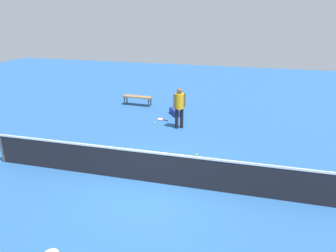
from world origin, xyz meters
name	(u,v)px	position (x,y,z in m)	size (l,w,h in m)	color
ground_plane	(152,182)	(0.00, 0.00, 0.00)	(40.00, 40.00, 0.00)	#265693
court_net	(151,167)	(0.00, 0.00, 0.50)	(10.09, 0.09, 1.07)	#4C4C51
player_near_side	(179,105)	(0.20, -4.43, 1.01)	(0.49, 0.47, 1.70)	black
tennis_racket_near_player	(161,119)	(1.23, -5.26, 0.01)	(0.60, 0.41, 0.03)	red
tennis_ball_near_player	(191,169)	(-0.95, -0.97, 0.03)	(0.07, 0.07, 0.07)	#C6E033
tennis_ball_by_net	(155,123)	(1.33, -4.64, 0.03)	(0.07, 0.07, 0.07)	#C6E033
tennis_ball_midcourt	(235,168)	(-2.24, -1.41, 0.03)	(0.07, 0.07, 0.07)	#C6E033
tennis_ball_baseline	(73,154)	(3.11, -1.00, 0.03)	(0.07, 0.07, 0.07)	#C6E033
tennis_ball_stray_left	(196,155)	(-0.94, -2.01, 0.03)	(0.07, 0.07, 0.07)	#C6E033
tennis_ball_stray_right	(139,165)	(0.69, -0.85, 0.03)	(0.07, 0.07, 0.07)	#C6E033
courtside_bench	(137,97)	(2.99, -7.07, 0.42)	(1.52, 0.48, 0.48)	olive
equipment_bag	(175,112)	(0.78, -6.06, 0.14)	(0.68, 0.82, 0.28)	navy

